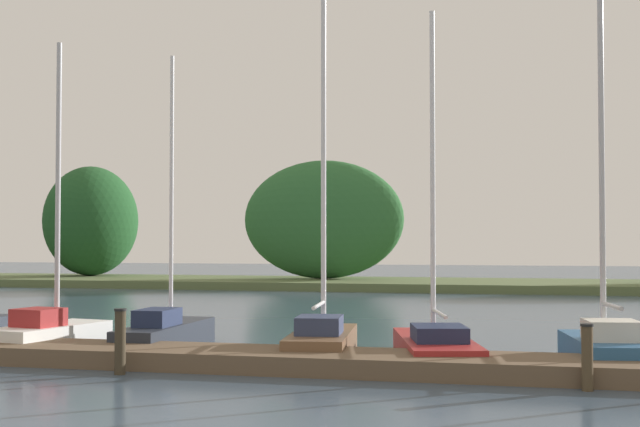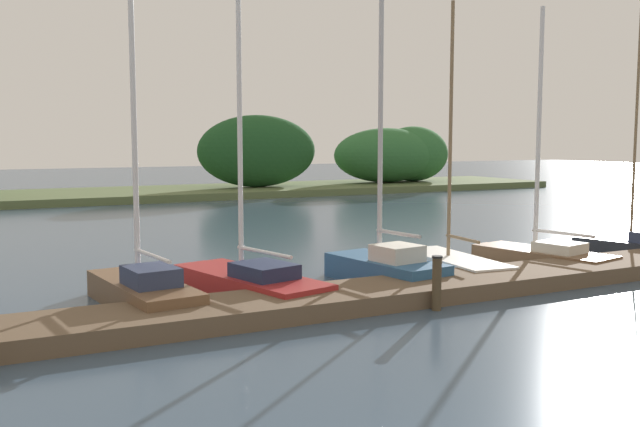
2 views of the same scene
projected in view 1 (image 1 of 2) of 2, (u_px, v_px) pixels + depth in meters
The scene contains 9 objects.
dock_pier at pixel (351, 362), 15.62m from camera, with size 28.27×1.80×0.35m.
far_shore at pixel (468, 242), 43.36m from camera, with size 63.60×8.51×6.71m.
sailboat_2 at pixel (52, 331), 18.54m from camera, with size 1.61×3.18×6.75m.
sailboat_3 at pixel (168, 331), 19.03m from camera, with size 1.02×4.09×6.58m.
sailboat_4 at pixel (323, 336), 17.58m from camera, with size 1.57×3.91×7.78m.
sailboat_5 at pixel (435, 342), 17.21m from camera, with size 2.27×4.54×7.11m.
sailboat_6 at pixel (605, 342), 16.18m from camera, with size 1.69×3.41×8.42m.
mooring_piling_1 at pixel (120, 341), 15.34m from camera, with size 0.23×0.23×1.17m.
mooring_piling_2 at pixel (587, 357), 13.66m from camera, with size 0.21×0.21×1.07m.
Camera 1 is at (3.16, -6.71, 2.38)m, focal length 48.18 mm.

